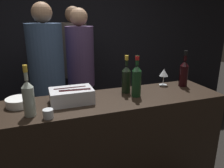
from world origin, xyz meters
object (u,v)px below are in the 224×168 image
Objects in this scene: ice_bin_with_bottles at (72,95)px; person_grey_polo at (81,71)px; rose_wine_bottle at (28,97)px; red_wine_bottle_black_foil at (184,72)px; candle_votive at (48,114)px; person_in_hoodie at (75,64)px; red_wine_bottle_burgundy at (136,80)px; person_blond_tee at (48,77)px; champagne_bottle at (126,78)px; bowl_white at (19,102)px; wine_glass at (164,73)px.

ice_bin_with_bottles is 1.05m from person_grey_polo.
red_wine_bottle_black_foil is at bearing 8.52° from rose_wine_bottle.
person_in_hoodie reaches higher than candle_votive.
person_blond_tee is at bearing 128.57° from red_wine_bottle_burgundy.
person_blond_tee is (-0.63, 0.73, -0.12)m from champagne_bottle.
person_grey_polo is (0.67, 0.95, -0.04)m from bowl_white.
candle_votive is at bearing -165.92° from red_wine_bottle_burgundy.
wine_glass is 0.46× the size of rose_wine_bottle.
ice_bin_with_bottles is 0.35m from rose_wine_bottle.
champagne_bottle is 0.97m from person_blond_tee.
wine_glass is 0.48× the size of champagne_bottle.
rose_wine_bottle is at bearing -171.48° from red_wine_bottle_black_foil.
red_wine_bottle_black_foil is at bearing -52.24° from person_in_hoodie.
champagne_bottle is at bearing 1.03° from bowl_white.
champagne_bottle is at bearing 179.12° from red_wine_bottle_black_foil.
bowl_white is 1.17× the size of wine_glass.
wine_glass is at bearing 151.73° from red_wine_bottle_black_foil.
champagne_bottle is 0.84m from rose_wine_bottle.
bowl_white is 0.11× the size of person_in_hoodie.
person_grey_polo is (-0.26, 1.05, -0.15)m from red_wine_bottle_burgundy.
ice_bin_with_bottles is 0.95× the size of red_wine_bottle_burgundy.
rose_wine_bottle is 0.21× the size of person_grey_polo.
bowl_white is at bearing -175.86° from wine_glass.
red_wine_bottle_burgundy is at bearing 14.08° from candle_votive.
person_blond_tee is (-0.68, 0.85, -0.13)m from red_wine_bottle_burgundy.
person_in_hoodie is (0.68, 1.34, -0.02)m from bowl_white.
ice_bin_with_bottles is 4.68× the size of candle_votive.
person_grey_polo reaches higher than red_wine_bottle_burgundy.
person_in_hoodie is 0.39m from person_grey_polo.
rose_wine_bottle is (-0.31, -0.14, 0.07)m from ice_bin_with_bottles.
person_blond_tee reaches higher than person_in_hoodie.
bowl_white is 0.79m from person_blond_tee.
person_blond_tee is at bearing -37.08° from person_grey_polo.
rose_wine_bottle is (0.08, -0.20, 0.10)m from bowl_white.
champagne_bottle is at bearing -74.52° from person_in_hoodie.
wine_glass is 0.44m from champagne_bottle.
candle_votive is 1.04m from person_blond_tee.
red_wine_bottle_black_foil reaches higher than bowl_white.
person_in_hoodie is 0.72m from person_blond_tee.
ice_bin_with_bottles is 0.19× the size of person_in_hoodie.
bowl_white is at bearing 111.99° from rose_wine_bottle.
rose_wine_bottle reaches higher than red_wine_bottle_black_foil.
red_wine_bottle_black_foil is (1.49, 0.01, 0.11)m from bowl_white.
candle_votive is at bearing -36.06° from rose_wine_bottle.
bowl_white is 0.90m from champagne_bottle.
champagne_bottle is (0.70, 0.30, 0.10)m from candle_votive.
rose_wine_bottle is (-1.41, -0.21, -0.00)m from red_wine_bottle_black_foil.
red_wine_bottle_burgundy is at bearing 6.80° from rose_wine_bottle.
person_blond_tee is (0.26, 0.75, -0.02)m from bowl_white.
wine_glass is at bearing 18.78° from candle_votive.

